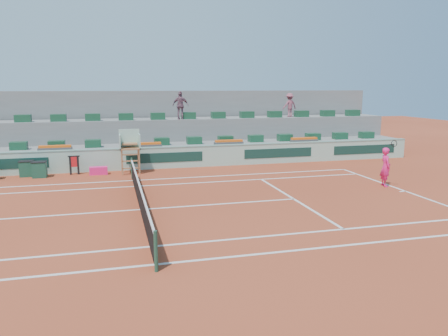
{
  "coord_description": "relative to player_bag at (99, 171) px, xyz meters",
  "views": [
    {
      "loc": [
        -0.98,
        -16.58,
        4.69
      ],
      "look_at": [
        4.0,
        2.5,
        1.0
      ],
      "focal_mm": 35.0,
      "sensor_mm": 36.0,
      "label": 1
    }
  ],
  "objects": [
    {
      "name": "ground",
      "position": [
        1.7,
        -7.55,
        -0.21
      ],
      "size": [
        90.0,
        90.0,
        0.0
      ],
      "primitive_type": "plane",
      "color": "maroon",
      "rests_on": "ground"
    },
    {
      "name": "seating_tier_lower",
      "position": [
        1.7,
        3.15,
        0.39
      ],
      "size": [
        36.0,
        4.0,
        1.2
      ],
      "primitive_type": "cube",
      "color": "gray",
      "rests_on": "ground"
    },
    {
      "name": "seating_tier_upper",
      "position": [
        1.7,
        4.75,
        1.09
      ],
      "size": [
        36.0,
        2.4,
        2.6
      ],
      "primitive_type": "cube",
      "color": "gray",
      "rests_on": "ground"
    },
    {
      "name": "stadium_back_wall",
      "position": [
        1.7,
        6.35,
        1.99
      ],
      "size": [
        36.0,
        0.4,
        4.4
      ],
      "primitive_type": "cube",
      "color": "gray",
      "rests_on": "ground"
    },
    {
      "name": "player_bag",
      "position": [
        0.0,
        0.0,
        0.0
      ],
      "size": [
        0.94,
        0.42,
        0.42
      ],
      "primitive_type": "cube",
      "color": "#FF2178",
      "rests_on": "ground"
    },
    {
      "name": "spectator_mid",
      "position": [
        5.16,
        3.9,
        3.29
      ],
      "size": [
        1.14,
        0.8,
        1.79
      ],
      "primitive_type": "imported",
      "rotation": [
        0.0,
        0.0,
        2.76
      ],
      "color": "#774F60",
      "rests_on": "seating_tier_upper"
    },
    {
      "name": "spectator_right",
      "position": [
        12.86,
        4.33,
        3.21
      ],
      "size": [
        1.16,
        0.8,
        1.64
      ],
      "primitive_type": "imported",
      "rotation": [
        0.0,
        0.0,
        3.34
      ],
      "color": "#954A5B",
      "rests_on": "seating_tier_upper"
    },
    {
      "name": "court_lines",
      "position": [
        1.7,
        -7.55,
        -0.2
      ],
      "size": [
        23.89,
        11.09,
        0.01
      ],
      "color": "silver",
      "rests_on": "ground"
    },
    {
      "name": "tennis_net",
      "position": [
        1.7,
        -7.55,
        0.32
      ],
      "size": [
        0.1,
        11.97,
        1.1
      ],
      "color": "black",
      "rests_on": "ground"
    },
    {
      "name": "advertising_hoarding",
      "position": [
        1.73,
        0.95,
        0.42
      ],
      "size": [
        36.0,
        0.34,
        1.26
      ],
      "color": "#A2CCB6",
      "rests_on": "ground"
    },
    {
      "name": "umpire_chair",
      "position": [
        1.7,
        -0.05,
        1.33
      ],
      "size": [
        1.1,
        0.9,
        2.4
      ],
      "color": "#986139",
      "rests_on": "ground"
    },
    {
      "name": "seat_row_lower",
      "position": [
        1.7,
        2.25,
        1.21
      ],
      "size": [
        32.9,
        0.6,
        0.44
      ],
      "color": "#18482D",
      "rests_on": "seating_tier_lower"
    },
    {
      "name": "seat_row_upper",
      "position": [
        1.7,
        4.15,
        2.61
      ],
      "size": [
        32.9,
        0.6,
        0.44
      ],
      "color": "#18482D",
      "rests_on": "seating_tier_upper"
    },
    {
      "name": "flower_planters",
      "position": [
        0.2,
        1.45,
        1.12
      ],
      "size": [
        26.8,
        0.36,
        0.28
      ],
      "color": "#4D4D4D",
      "rests_on": "seating_tier_lower"
    },
    {
      "name": "drink_cooler_a",
      "position": [
        -2.97,
        0.0,
        0.21
      ],
      "size": [
        0.73,
        0.63,
        0.84
      ],
      "color": "#174632",
      "rests_on": "ground"
    },
    {
      "name": "drink_cooler_b",
      "position": [
        -3.66,
        0.43,
        0.21
      ],
      "size": [
        0.71,
        0.61,
        0.84
      ],
      "color": "#174632",
      "rests_on": "ground"
    },
    {
      "name": "towel_rack",
      "position": [
        -1.26,
        0.32,
        0.39
      ],
      "size": [
        0.61,
        0.1,
        1.03
      ],
      "color": "black",
      "rests_on": "ground"
    },
    {
      "name": "tennis_player",
      "position": [
        13.29,
        -6.37,
        0.73
      ],
      "size": [
        0.58,
        0.94,
        2.28
      ],
      "color": "#FF2178",
      "rests_on": "ground"
    }
  ]
}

